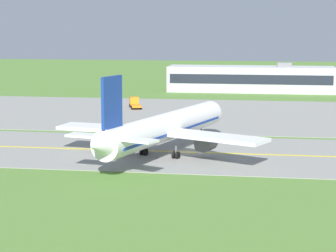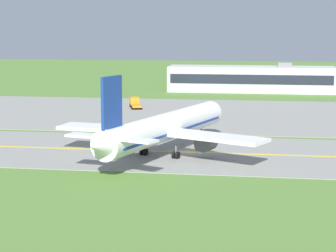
{
  "view_description": "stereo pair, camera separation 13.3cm",
  "coord_description": "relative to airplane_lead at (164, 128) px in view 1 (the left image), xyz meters",
  "views": [
    {
      "loc": [
        11.71,
        -92.53,
        18.88
      ],
      "look_at": [
        -2.73,
        -0.04,
        4.0
      ],
      "focal_mm": 67.86,
      "sensor_mm": 36.0,
      "label": 1
    },
    {
      "loc": [
        11.85,
        -92.51,
        18.88
      ],
      "look_at": [
        -2.73,
        -0.04,
        4.0
      ],
      "focal_mm": 67.86,
      "sensor_mm": 36.0,
      "label": 2
    }
  ],
  "objects": [
    {
      "name": "service_truck_baggage",
      "position": [
        -15.36,
        52.16,
        -2.95
      ],
      "size": [
        3.98,
        6.72,
        2.59
      ],
      "color": "orange",
      "rests_on": "ground"
    },
    {
      "name": "airplane_lead",
      "position": [
        0.0,
        0.0,
        0.0
      ],
      "size": [
        31.81,
        38.76,
        12.7
      ],
      "color": "white",
      "rests_on": "ground"
    },
    {
      "name": "ground_plane",
      "position": [
        2.88,
        2.51,
        -4.13
      ],
      "size": [
        500.0,
        500.0,
        0.0
      ],
      "primitive_type": "plane",
      "color": "#517A33"
    },
    {
      "name": "apron_pad",
      "position": [
        12.88,
        44.51,
        -4.08
      ],
      "size": [
        140.0,
        52.0,
        0.1
      ],
      "primitive_type": "cube",
      "color": "gray",
      "rests_on": "ground"
    },
    {
      "name": "taxiway_strip",
      "position": [
        2.88,
        2.51,
        -4.08
      ],
      "size": [
        240.0,
        28.0,
        0.1
      ],
      "primitive_type": "cube",
      "color": "gray",
      "rests_on": "ground"
    },
    {
      "name": "terminal_building",
      "position": [
        10.03,
        93.15,
        -0.47
      ],
      "size": [
        47.14,
        11.09,
        8.48
      ],
      "color": "#B2B2B7",
      "rests_on": "ground"
    },
    {
      "name": "taxiway_centreline",
      "position": [
        2.88,
        2.51,
        -4.03
      ],
      "size": [
        220.0,
        0.6,
        0.01
      ],
      "primitive_type": "cube",
      "color": "yellow",
      "rests_on": "taxiway_strip"
    }
  ]
}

